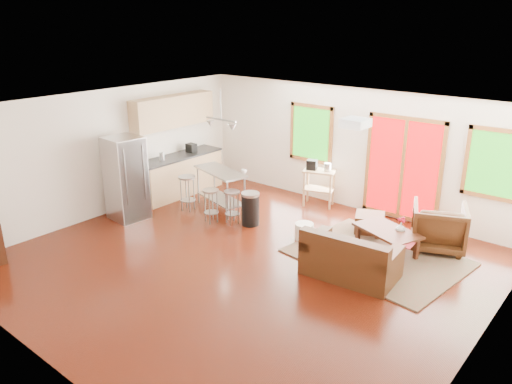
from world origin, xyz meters
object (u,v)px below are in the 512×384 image
Objects in this scene: rug at (377,257)px; coffee_table at (387,233)px; loveseat at (350,259)px; refrigerator at (126,178)px; ottoman at (369,223)px; island at (220,183)px; kitchen_cart at (318,175)px; armchair at (439,225)px.

coffee_table is at bearing 84.86° from rug.
refrigerator reaches higher than loveseat.
rug is 2.14× the size of coffee_table.
loveseat is (-0.05, -0.90, 0.30)m from rug.
island is at bearing -163.55° from ottoman.
loveseat is at bearing -72.41° from ottoman.
ottoman is 0.53× the size of kitchen_cart.
island is (-3.09, -0.91, 0.41)m from ottoman.
armchair is (0.66, 1.02, 0.45)m from rug.
coffee_table is 5.23m from refrigerator.
refrigerator reaches higher than armchair.
loveseat is 4.87m from refrigerator.
rug is at bearing 81.53° from loveseat.
loveseat is 1.20× the size of coffee_table.
kitchen_cart reaches higher than loveseat.
rug is 1.60× the size of refrigerator.
refrigerator is (-4.21, -2.50, 0.68)m from ottoman.
rug is at bearing -55.61° from ottoman.
loveseat is 2.05m from armchair.
refrigerator is (-4.84, -1.59, 0.85)m from rug.
refrigerator is at bearing -130.52° from kitchen_cart.
rug is 3.76m from island.
island is at bearing -135.41° from kitchen_cart.
refrigerator reaches higher than island.
coffee_table is at bearing 25.82° from refrigerator.
loveseat is 2.82× the size of ottoman.
kitchen_cart is (1.52, 1.50, 0.11)m from island.
ottoman is at bearing 102.48° from loveseat.
loveseat is 3.79m from island.
ottoman is at bearing -20.45° from kitchen_cart.
armchair is 0.54× the size of refrigerator.
armchair is at bearing 64.61° from loveseat.
coffee_table is (0.08, 1.17, 0.08)m from loveseat.
ottoman is at bearing 35.58° from refrigerator.
rug is 1.79× the size of loveseat.
loveseat is at bearing -93.79° from coffee_table.
ottoman is (-0.65, 0.64, -0.20)m from coffee_table.
coffee_table is at bearing -28.84° from kitchen_cart.
ottoman is (-1.28, -0.10, -0.28)m from armchair.
coffee_table is 1.38× the size of armchair.
island reaches higher than coffee_table.
ottoman is at bearing 124.39° from rug.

